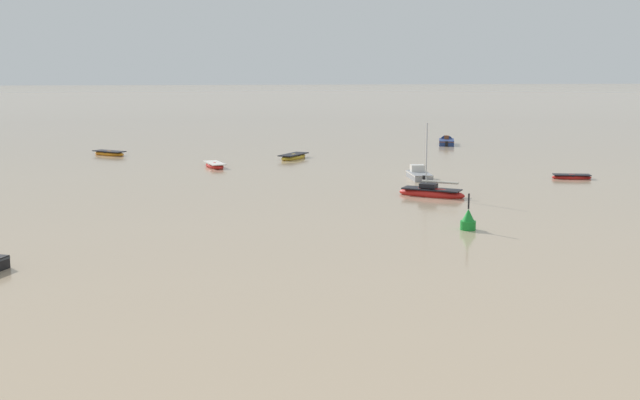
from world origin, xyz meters
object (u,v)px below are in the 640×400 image
rowboat_moored_0 (294,157)px  sailboat_moored_0 (431,193)px  rowboat_moored_4 (572,177)px  rowboat_moored_1 (109,153)px  rowboat_moored_2 (215,165)px  motorboat_moored_1 (418,175)px  motorboat_moored_3 (446,142)px  channel_buoy (468,222)px

rowboat_moored_0 → sailboat_moored_0: bearing=50.9°
rowboat_moored_0 → rowboat_moored_4: size_ratio=1.32×
rowboat_moored_1 → rowboat_moored_2: rowboat_moored_1 is taller
rowboat_moored_2 → sailboat_moored_0: bearing=24.2°
rowboat_moored_2 → rowboat_moored_4: rowboat_moored_2 is taller
motorboat_moored_1 → sailboat_moored_0: bearing=173.8°
rowboat_moored_0 → motorboat_moored_3: 23.71m
sailboat_moored_0 → rowboat_moored_0: bearing=-38.4°
motorboat_moored_3 → channel_buoy: (-13.17, -49.33, 0.23)m
rowboat_moored_0 → rowboat_moored_1: 20.08m
rowboat_moored_1 → sailboat_moored_0: 40.71m
motorboat_moored_3 → channel_buoy: bearing=-179.1°
rowboat_moored_0 → rowboat_moored_4: rowboat_moored_0 is taller
rowboat_moored_0 → channel_buoy: size_ratio=1.98×
rowboat_moored_0 → motorboat_moored_3: (19.92, 12.86, 0.04)m
rowboat_moored_2 → rowboat_moored_4: bearing=53.0°
rowboat_moored_4 → channel_buoy: size_ratio=1.50×
motorboat_moored_1 → rowboat_moored_0: (-9.17, 15.28, -0.06)m
channel_buoy → rowboat_moored_2: bearing=115.7°
motorboat_moored_3 → channel_buoy: size_ratio=2.26×
motorboat_moored_1 → rowboat_moored_0: size_ratio=0.97×
rowboat_moored_2 → rowboat_moored_1: bearing=-152.1°
rowboat_moored_0 → rowboat_moored_2: rowboat_moored_0 is taller
sailboat_moored_0 → rowboat_moored_2: size_ratio=1.34×
rowboat_moored_4 → channel_buoy: channel_buoy is taller
motorboat_moored_3 → rowboat_moored_1: 39.77m
rowboat_moored_4 → channel_buoy: (-15.18, -19.10, 0.32)m
rowboat_moored_1 → rowboat_moored_2: (11.23, -11.69, -0.00)m
sailboat_moored_0 → channel_buoy: size_ratio=2.42×
sailboat_moored_0 → rowboat_moored_2: 24.51m
channel_buoy → motorboat_moored_1: bearing=83.5°
motorboat_moored_1 → rowboat_moored_0: 17.82m
rowboat_moored_0 → rowboat_moored_2: (-7.99, -5.88, -0.02)m
motorboat_moored_1 → motorboat_moored_3: size_ratio=0.85×
motorboat_moored_1 → channel_buoy: channel_buoy is taller
sailboat_moored_0 → motorboat_moored_1: bearing=-64.3°
rowboat_moored_4 → channel_buoy: bearing=-115.7°
motorboat_moored_3 → rowboat_moored_4: motorboat_moored_3 is taller
motorboat_moored_1 → sailboat_moored_0: size_ratio=0.79×
rowboat_moored_2 → rowboat_moored_4: 32.06m
motorboat_moored_1 → rowboat_moored_2: 19.57m
rowboat_moored_1 → channel_buoy: 49.63m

